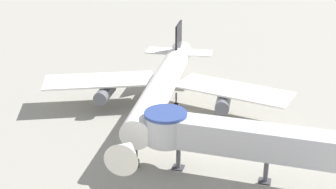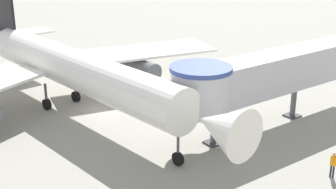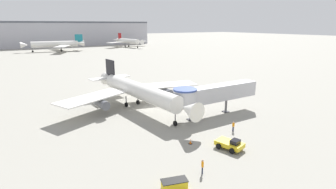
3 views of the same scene
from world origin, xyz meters
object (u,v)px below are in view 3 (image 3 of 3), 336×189
service_container_yellow (174,185)px  background_jet_teal_tail (57,44)px  jet_bridge (211,94)px  pushback_tug_yellow (230,144)px  ground_crew_marshaller (202,165)px  ground_crew_wing_walker (233,126)px  traffic_cone_starboard_wing (191,99)px  background_jet_red_tail (128,41)px  traffic_cone_near_nose (190,141)px  main_airplane (137,90)px

service_container_yellow → background_jet_teal_tail: 158.69m
service_container_yellow → jet_bridge: bearing=40.5°
pushback_tug_yellow → service_container_yellow: size_ratio=1.38×
ground_crew_marshaller → ground_crew_wing_walker: 13.70m
traffic_cone_starboard_wing → ground_crew_marshaller: 29.62m
ground_crew_wing_walker → background_jet_teal_tail: bearing=-5.4°
ground_crew_marshaller → ground_crew_wing_walker: ground_crew_marshaller is taller
traffic_cone_starboard_wing → background_jet_teal_tail: size_ratio=0.02×
background_jet_red_tail → background_jet_teal_tail: bearing=175.7°
pushback_tug_yellow → traffic_cone_starboard_wing: size_ratio=5.75×
pushback_tug_yellow → background_jet_teal_tail: size_ratio=0.11×
ground_crew_wing_walker → traffic_cone_near_nose: bearing=84.6°
service_container_yellow → traffic_cone_near_nose: bearing=44.6°
background_jet_teal_tail → background_jet_red_tail: (50.87, 5.94, -0.14)m
service_container_yellow → traffic_cone_starboard_wing: size_ratio=4.17×
jet_bridge → service_container_yellow: jet_bridge is taller
main_airplane → pushback_tug_yellow: (2.87, -23.06, -2.92)m
service_container_yellow → background_jet_teal_tail: size_ratio=0.08×
jet_bridge → traffic_cone_starboard_wing: 10.94m
traffic_cone_near_nose → background_jet_red_tail: 166.89m
jet_bridge → background_jet_red_tail: size_ratio=0.54×
main_airplane → background_jet_red_tail: (58.06, 137.12, 0.72)m
main_airplane → ground_crew_marshaller: bearing=-104.6°
service_container_yellow → traffic_cone_near_nose: service_container_yellow is taller
ground_crew_marshaller → background_jet_red_tail: size_ratio=0.05×
main_airplane → traffic_cone_starboard_wing: 13.06m
pushback_tug_yellow → traffic_cone_near_nose: size_ratio=5.25×
main_airplane → ground_crew_wing_walker: (7.63, -18.98, -2.69)m
pushback_tug_yellow → background_jet_teal_tail: (4.31, 154.25, 3.78)m
traffic_cone_starboard_wing → background_jet_teal_tail: bearing=92.3°
pushback_tug_yellow → ground_crew_wing_walker: 6.27m
service_container_yellow → main_airplane: bearing=72.2°
ground_crew_marshaller → jet_bridge: bearing=163.1°
jet_bridge → traffic_cone_near_nose: (-10.28, -7.76, -3.80)m
background_jet_red_tail → ground_crew_wing_walker: bearing=-118.9°
background_jet_teal_tail → background_jet_red_tail: 51.22m
main_airplane → background_jet_red_tail: size_ratio=0.94×
background_jet_teal_tail → ground_crew_marshaller: bearing=2.3°
pushback_tug_yellow → ground_crew_wing_walker: (4.75, 4.09, 0.24)m
background_jet_teal_tail → background_jet_red_tail: bearing=103.1°
pushback_tug_yellow → service_container_yellow: (-11.42, -3.61, -0.17)m
traffic_cone_near_nose → ground_crew_marshaller: size_ratio=0.44×
jet_bridge → traffic_cone_near_nose: jet_bridge is taller
main_airplane → ground_crew_wing_walker: 20.63m
pushback_tug_yellow → service_container_yellow: pushback_tug_yellow is taller
main_airplane → jet_bridge: (9.51, -11.24, 0.53)m
service_container_yellow → ground_crew_marshaller: 4.43m
service_container_yellow → ground_crew_marshaller: bearing=10.7°
traffic_cone_starboard_wing → ground_crew_marshaller: (-16.77, -24.40, 0.67)m
traffic_cone_near_nose → jet_bridge: bearing=37.0°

